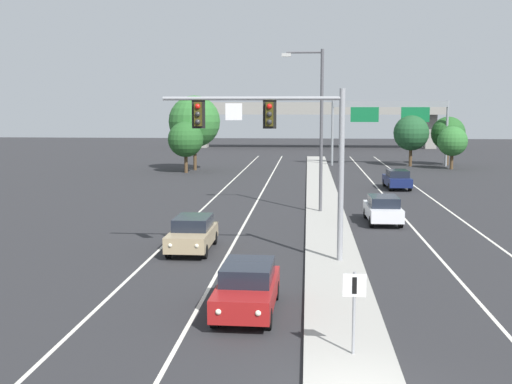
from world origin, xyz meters
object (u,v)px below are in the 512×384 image
Objects in this scene: street_lamp_median at (318,121)px; tree_far_right_a at (452,141)px; highway_sign_gantry at (390,112)px; tree_far_left_a at (186,139)px; car_oncoming_tan at (193,233)px; tree_far_right_b at (448,134)px; car_oncoming_red at (247,287)px; median_sign_post at (354,301)px; car_receding_navy at (397,179)px; tree_far_left_b at (195,122)px; overhead_signal_mast at (283,137)px; tree_far_right_c at (411,133)px; car_receding_white at (383,209)px.

tree_far_right_a is (15.07, 30.89, -2.74)m from street_lamp_median.
highway_sign_gantry is 2.52× the size of tree_far_left_a.
car_oncoming_tan is at bearing -107.72° from highway_sign_gantry.
car_oncoming_red is at bearing -108.02° from tree_far_right_b.
highway_sign_gantry is at bearing 82.06° from median_sign_post.
car_receding_navy is 0.57× the size of tree_far_left_b.
tree_far_left_a is (-11.44, 37.82, -1.91)m from overhead_signal_mast.
tree_far_right_a is at bearing 65.11° from car_receding_navy.
car_receding_navy is 22.03m from tree_far_right_c.
highway_sign_gantry reaches higher than car_receding_navy.
car_oncoming_tan is 0.79× the size of tree_far_right_b.
car_oncoming_red is (-3.13, 3.67, -0.77)m from median_sign_post.
street_lamp_median is 1.76× the size of tree_far_right_b.
street_lamp_median is at bearing 91.52° from median_sign_post.
tree_far_left_b is at bearing 118.04° from car_receding_white.
car_oncoming_red is at bearing -77.93° from tree_far_left_b.
car_oncoming_red is 0.34× the size of highway_sign_gantry.
tree_far_right_b reaches higher than car_oncoming_red.
car_oncoming_red is at bearing -101.66° from highway_sign_gantry.
car_oncoming_tan is 52.04m from tree_far_right_b.
tree_far_left_a is at bearing 149.36° from car_receding_navy.
highway_sign_gantry is at bearing 77.72° from overhead_signal_mast.
car_receding_white is at bearing -100.61° from car_receding_navy.
car_oncoming_tan is 39.66m from tree_far_left_b.
car_receding_white is at bearing 61.65° from overhead_signal_mast.
car_receding_white is 0.56× the size of tree_far_left_b.
tree_far_right_c reaches higher than tree_far_right_b.
tree_far_right_b is at bearing 75.81° from median_sign_post.
highway_sign_gantry is at bearing 72.28° from car_oncoming_tan.
overhead_signal_mast is at bearing -73.17° from tree_far_left_a.
median_sign_post reaches higher than car_oncoming_red.
overhead_signal_mast is 47.13m from tree_far_right_a.
car_oncoming_tan is at bearing -116.48° from tree_far_right_a.
tree_far_right_c is at bearing 138.46° from tree_far_right_a.
street_lamp_median is 1.71× the size of tree_far_right_c.
car_oncoming_tan is 0.77× the size of tree_far_right_c.
car_oncoming_tan is 48.28m from highway_sign_gantry.
tree_far_left_a is at bearing 121.13° from car_receding_white.
median_sign_post is 56.35m from tree_far_right_a.
tree_far_left_a is 0.66× the size of tree_far_left_b.
overhead_signal_mast is 6.50m from car_oncoming_tan.
tree_far_right_c is (-3.88, 3.44, 0.76)m from tree_far_right_a.
tree_far_left_a is at bearing -158.38° from tree_far_right_c.
car_receding_white is 0.96× the size of tree_far_right_a.
tree_far_left_b is (-6.80, 38.82, 4.39)m from car_oncoming_tan.
street_lamp_median is 0.75× the size of highway_sign_gantry.
car_oncoming_tan is at bearing -140.20° from car_receding_white.
median_sign_post is at bearing -49.53° from car_oncoming_red.
street_lamp_median reaches higher than tree_far_right_c.
car_oncoming_tan is at bearing -78.62° from tree_far_left_a.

